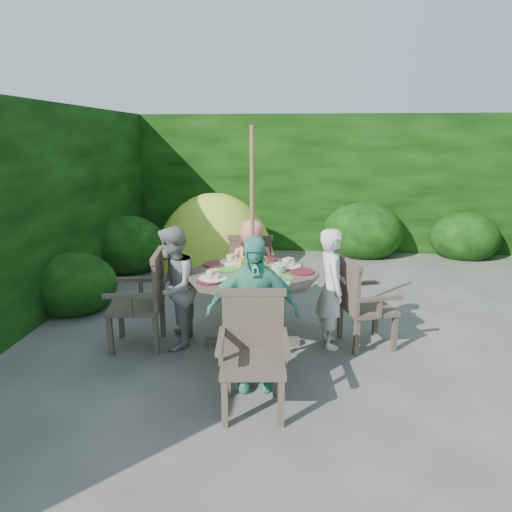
# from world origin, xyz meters

# --- Properties ---
(ground) EXTENTS (60.00, 60.00, 0.00)m
(ground) POSITION_xyz_m (0.00, 0.00, 0.00)
(ground) COLOR #4A4642
(ground) RESTS_ON ground
(hedge_enclosure) EXTENTS (9.00, 9.00, 2.50)m
(hedge_enclosure) POSITION_xyz_m (0.00, 1.33, 1.25)
(hedge_enclosure) COLOR black
(hedge_enclosure) RESTS_ON ground
(patio_table) EXTENTS (1.48, 1.48, 0.94)m
(patio_table) POSITION_xyz_m (-1.02, -0.61, 0.66)
(patio_table) COLOR #3C3027
(patio_table) RESTS_ON ground
(parasol_pole) EXTENTS (0.05, 0.05, 2.20)m
(parasol_pole) POSITION_xyz_m (-1.03, -0.61, 1.10)
(parasol_pole) COLOR brown
(parasol_pole) RESTS_ON ground
(garden_chair_right) EXTENTS (0.61, 0.65, 0.88)m
(garden_chair_right) POSITION_xyz_m (0.07, -0.51, 0.47)
(garden_chair_right) COLOR #3C3027
(garden_chair_right) RESTS_ON ground
(garden_chair_left) EXTENTS (0.58, 0.64, 0.96)m
(garden_chair_left) POSITION_xyz_m (-2.12, -0.72, 0.51)
(garden_chair_left) COLOR #3C3027
(garden_chair_left) RESTS_ON ground
(garden_chair_back) EXTENTS (0.56, 0.51, 0.92)m
(garden_chair_back) POSITION_xyz_m (-1.15, 0.48, 0.49)
(garden_chair_back) COLOR #3C3027
(garden_chair_back) RESTS_ON ground
(garden_chair_front) EXTENTS (0.58, 0.53, 0.90)m
(garden_chair_front) POSITION_xyz_m (-0.91, -1.70, 0.48)
(garden_chair_front) COLOR #3C3027
(garden_chair_front) RESTS_ON ground
(child_right) EXTENTS (0.36, 0.49, 1.23)m
(child_right) POSITION_xyz_m (-0.23, -0.53, 0.61)
(child_right) COLOR silver
(child_right) RESTS_ON ground
(child_left) EXTENTS (0.52, 0.65, 1.25)m
(child_left) POSITION_xyz_m (-1.82, -0.69, 0.63)
(child_left) COLOR gray
(child_left) RESTS_ON ground
(child_back) EXTENTS (0.65, 0.50, 1.18)m
(child_back) POSITION_xyz_m (-1.11, 0.19, 0.59)
(child_back) COLOR #EE7A62
(child_back) RESTS_ON ground
(child_front) EXTENTS (0.83, 0.45, 1.34)m
(child_front) POSITION_xyz_m (-0.95, -1.40, 0.67)
(child_front) COLOR #4AAD8B
(child_front) RESTS_ON ground
(dome_tent) EXTENTS (2.21, 2.21, 2.42)m
(dome_tent) POSITION_xyz_m (-1.96, 2.39, 0.00)
(dome_tent) COLOR #B6D128
(dome_tent) RESTS_ON ground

